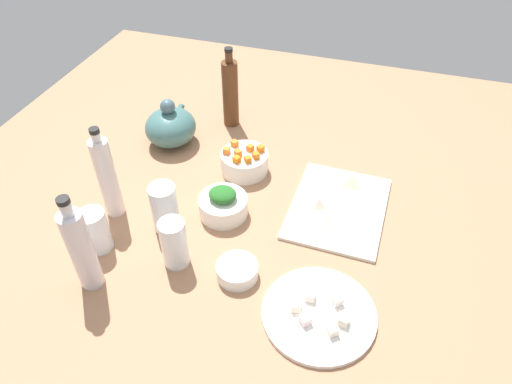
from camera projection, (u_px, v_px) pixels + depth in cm
name	position (u px, v px, depth cm)	size (l,w,h in cm)	color
tabletop	(256.00, 209.00, 132.49)	(190.00, 190.00, 3.00)	#A47353
cutting_board	(338.00, 208.00, 129.95)	(32.52, 25.15, 1.00)	silver
plate_tofu	(319.00, 314.00, 104.57)	(25.60, 25.60, 1.20)	white
bowl_greens	(223.00, 206.00, 127.25)	(13.26, 13.26, 5.51)	white
bowl_carrots	(244.00, 162.00, 140.76)	(14.17, 14.17, 6.37)	white
bowl_small_side	(237.00, 271.00, 112.02)	(10.02, 10.02, 3.69)	white
teapot	(171.00, 126.00, 149.79)	(18.27, 16.15, 15.81)	#406C6B
bottle_0	(230.00, 93.00, 153.93)	(5.23, 5.23, 27.42)	#563019
bottle_1	(81.00, 249.00, 104.08)	(5.52, 5.52, 27.03)	silver
bottle_2	(107.00, 177.00, 121.45)	(4.97, 4.97, 27.46)	silver
drinking_glass_0	(165.00, 208.00, 120.63)	(6.99, 6.99, 13.92)	white
drinking_glass_1	(95.00, 231.00, 116.26)	(6.82, 6.82, 11.68)	white
drinking_glass_2	(174.00, 243.00, 112.01)	(6.40, 6.40, 13.46)	white
carrot_cube_0	(250.00, 148.00, 139.27)	(1.80, 1.80, 1.80)	orange
carrot_cube_1	(235.00, 143.00, 140.91)	(1.80, 1.80, 1.80)	orange
carrot_cube_2	(238.00, 153.00, 137.38)	(1.80, 1.80, 1.80)	orange
carrot_cube_3	(248.00, 159.00, 135.13)	(1.80, 1.80, 1.80)	orange
carrot_cube_4	(256.00, 156.00, 136.48)	(1.80, 1.80, 1.80)	orange
carrot_cube_5	(227.00, 151.00, 138.22)	(1.80, 1.80, 1.80)	orange
carrot_cube_6	(261.00, 149.00, 138.96)	(1.80, 1.80, 1.80)	orange
carrot_cube_7	(237.00, 159.00, 135.16)	(1.80, 1.80, 1.80)	orange
chopped_greens_mound	(222.00, 194.00, 124.34)	(7.51, 6.73, 3.15)	#256624
tofu_cube_0	(332.00, 330.00, 99.60)	(2.20, 2.20, 2.20)	#F6EACE
tofu_cube_1	(305.00, 319.00, 101.56)	(2.20, 2.20, 2.20)	white
tofu_cube_2	(337.00, 300.00, 105.29)	(2.20, 2.20, 2.20)	silver
tofu_cube_3	(310.00, 296.00, 106.14)	(2.20, 2.20, 2.20)	white
tofu_cube_4	(296.00, 306.00, 104.04)	(2.20, 2.20, 2.20)	white
tofu_cube_5	(343.00, 320.00, 101.42)	(2.20, 2.20, 2.20)	#EDE7CA
dumpling_0	(319.00, 202.00, 129.15)	(4.47, 4.15, 2.57)	beige
dumpling_1	(324.00, 220.00, 124.25)	(5.29, 5.22, 2.20)	beige
dumpling_2	(351.00, 180.00, 135.94)	(5.89, 5.78, 2.84)	beige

